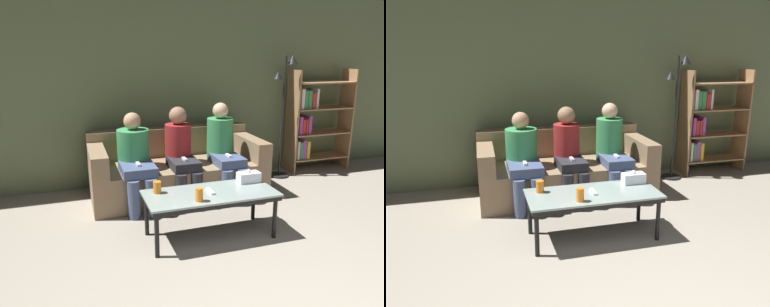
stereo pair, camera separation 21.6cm
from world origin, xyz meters
TOP-DOWN VIEW (x-y plane):
  - wall_back at (0.00, 3.62)m, footprint 12.00×0.06m
  - couch at (0.00, 3.08)m, footprint 2.04×0.93m
  - coffee_table at (-0.01, 1.89)m, footprint 1.22×0.53m
  - cup_near_left at (-0.48, 2.03)m, footprint 0.07×0.07m
  - cup_near_right at (-0.18, 1.73)m, footprint 0.07×0.07m
  - tissue_box at (0.45, 2.04)m, footprint 0.22×0.12m
  - game_remote at (-0.01, 1.89)m, footprint 0.04×0.15m
  - bookshelf at (2.12, 3.39)m, footprint 0.94×0.32m
  - standing_lamp at (1.56, 3.25)m, footprint 0.31×0.26m
  - seated_person_left_end at (-0.53, 2.87)m, footprint 0.36×0.72m
  - seated_person_mid_left at (0.00, 2.87)m, footprint 0.31×0.64m
  - seated_person_mid_right at (0.53, 2.87)m, footprint 0.31×0.67m

SIDE VIEW (x-z plane):
  - couch at x=0.00m, z-range -0.09..0.67m
  - coffee_table at x=-0.01m, z-range 0.18..0.62m
  - game_remote at x=-0.01m, z-range 0.44..0.46m
  - tissue_box at x=0.45m, z-range 0.43..0.56m
  - cup_near_left at x=-0.48m, z-range 0.44..0.55m
  - cup_near_right at x=-0.18m, z-range 0.44..0.56m
  - seated_person_left_end at x=-0.53m, z-range 0.04..1.08m
  - seated_person_mid_left at x=0.00m, z-range 0.03..1.11m
  - seated_person_mid_right at x=0.53m, z-range 0.03..1.13m
  - bookshelf at x=2.12m, z-range 0.00..1.44m
  - standing_lamp at x=1.56m, z-range 0.19..1.84m
  - wall_back at x=0.00m, z-range 0.00..2.60m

